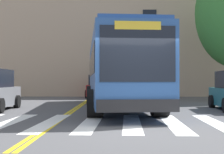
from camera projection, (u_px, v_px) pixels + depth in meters
ground_plane at (140, 128)px, 8.40m from camera, size 120.00×120.00×0.00m
crosswalk at (111, 123)px, 9.48m from camera, size 12.02×4.75×0.01m
lane_line_yellow_inner at (91, 98)px, 23.51m from camera, size 0.12×36.00×0.01m
lane_line_yellow_outer at (93, 98)px, 23.51m from camera, size 0.12×36.00×0.01m
city_bus at (117, 71)px, 14.59m from camera, size 3.68×11.78×3.23m
car_red_behind_bus at (100, 87)px, 24.07m from camera, size 2.04×4.21×1.73m
traffic_light_overhead at (131, 48)px, 19.17m from camera, size 0.52×3.70×4.98m
building_facade at (146, 29)px, 28.36m from camera, size 42.04×6.49×11.96m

